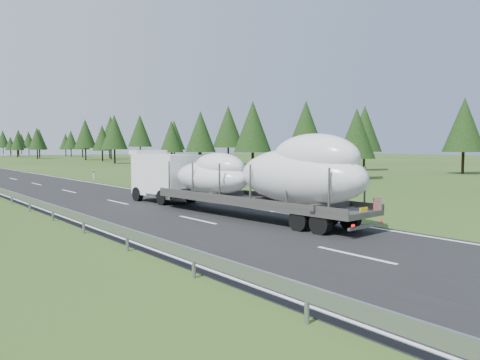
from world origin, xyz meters
TOP-DOWN VIEW (x-y plane):
  - ground at (0.00, 0.00)m, footprint 400.00×400.00m
  - tree_line_right at (39.68, 111.22)m, footprint 28.13×311.68m
  - boat_truck at (2.41, -0.12)m, footprint 3.27×17.41m

SIDE VIEW (x-z plane):
  - ground at x=0.00m, z-range 0.00..0.00m
  - boat_truck at x=2.41m, z-range 0.04..3.98m
  - tree_line_right at x=39.68m, z-range 0.50..12.74m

